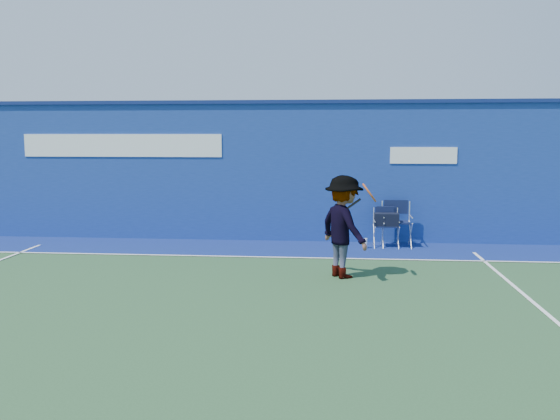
# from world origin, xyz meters

# --- Properties ---
(ground) EXTENTS (80.00, 80.00, 0.00)m
(ground) POSITION_xyz_m (0.00, 0.00, 0.00)
(ground) COLOR #274A29
(ground) RESTS_ON ground
(stadium_wall) EXTENTS (24.00, 0.50, 3.08)m
(stadium_wall) POSITION_xyz_m (-0.00, 5.20, 1.55)
(stadium_wall) COLOR navy
(stadium_wall) RESTS_ON ground
(out_of_bounds_strip) EXTENTS (24.00, 1.80, 0.01)m
(out_of_bounds_strip) POSITION_xyz_m (0.00, 4.10, 0.00)
(out_of_bounds_strip) COLOR navy
(out_of_bounds_strip) RESTS_ON ground
(court_lines) EXTENTS (24.00, 12.00, 0.01)m
(court_lines) POSITION_xyz_m (0.00, 0.60, 0.01)
(court_lines) COLOR white
(court_lines) RESTS_ON out_of_bounds_strip
(directors_chair_left) EXTENTS (0.49, 0.46, 0.84)m
(directors_chair_left) POSITION_xyz_m (2.80, 4.48, 0.36)
(directors_chair_left) COLOR silver
(directors_chair_left) RESTS_ON ground
(directors_chair_right) EXTENTS (0.57, 0.52, 0.96)m
(directors_chair_right) POSITION_xyz_m (3.03, 4.56, 0.30)
(directors_chair_right) COLOR silver
(directors_chair_right) RESTS_ON ground
(water_bottle) EXTENTS (0.07, 0.07, 0.21)m
(water_bottle) POSITION_xyz_m (2.37, 4.29, 0.11)
(water_bottle) COLOR white
(water_bottle) RESTS_ON ground
(tennis_player) EXTENTS (1.13, 1.25, 1.68)m
(tennis_player) POSITION_xyz_m (1.87, 1.78, 0.84)
(tennis_player) COLOR #EA4738
(tennis_player) RESTS_ON ground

